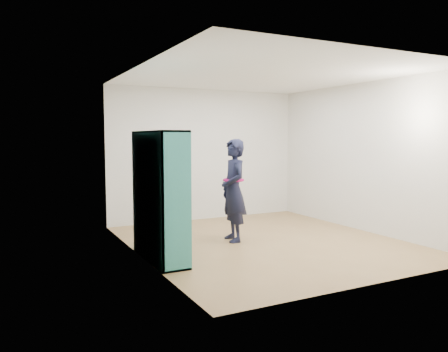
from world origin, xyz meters
name	(u,v)px	position (x,y,z in m)	size (l,w,h in m)	color
floor	(266,242)	(0.00, 0.00, 0.00)	(4.50, 4.50, 0.00)	olive
ceiling	(267,75)	(0.00, 0.00, 2.60)	(4.50, 4.50, 0.00)	white
wall_left	(141,163)	(-2.00, 0.00, 1.30)	(0.02, 4.50, 2.60)	silver
wall_right	(362,157)	(2.00, 0.00, 1.30)	(0.02, 4.50, 2.60)	silver
wall_back	(206,155)	(0.00, 2.25, 1.30)	(4.00, 0.02, 2.60)	silver
wall_front	(377,169)	(0.00, -2.25, 1.30)	(4.00, 0.02, 2.60)	silver
bookshelf	(158,197)	(-1.83, -0.18, 0.85)	(0.38, 1.30, 1.73)	teal
person	(233,190)	(-0.42, 0.30, 0.81)	(0.46, 0.64, 1.62)	black
smartphone	(224,183)	(-0.54, 0.41, 0.92)	(0.02, 0.10, 0.14)	silver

